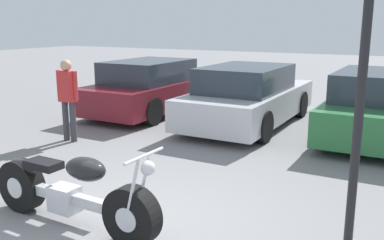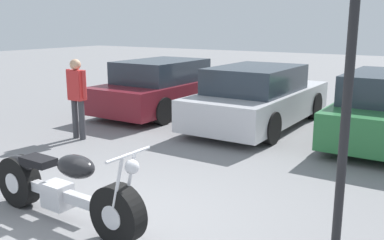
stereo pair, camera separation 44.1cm
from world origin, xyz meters
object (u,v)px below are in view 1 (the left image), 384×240
object	(u,v)px
motorcycle	(70,192)
person_standing	(68,94)
lamp_post	(366,33)
parked_car_green	(379,106)
parked_car_maroon	(153,87)
parked_car_silver	(248,97)

from	to	relation	value
motorcycle	person_standing	size ratio (longest dim) A/B	1.48
lamp_post	person_standing	xyz separation A→B (m)	(-5.55, 1.72, -1.24)
motorcycle	parked_car_green	size ratio (longest dim) A/B	0.54
person_standing	motorcycle	bearing A→B (deg)	-45.38
motorcycle	parked_car_green	distance (m)	6.54
motorcycle	parked_car_green	bearing A→B (deg)	66.28
motorcycle	parked_car_green	xyz separation A→B (m)	(2.63, 5.98, 0.24)
parked_car_maroon	parked_car_green	distance (m)	5.45
motorcycle	parked_car_silver	bearing A→B (deg)	90.96
lamp_post	person_standing	size ratio (longest dim) A/B	2.15
motorcycle	lamp_post	bearing A→B (deg)	18.68
parked_car_silver	motorcycle	bearing A→B (deg)	-89.04
parked_car_green	parked_car_maroon	bearing A→B (deg)	-178.99
parked_car_green	person_standing	distance (m)	6.23
parked_car_maroon	parked_car_green	size ratio (longest dim) A/B	1.00
parked_car_silver	person_standing	distance (m)	3.97
lamp_post	parked_car_maroon	bearing A→B (deg)	139.28
parked_car_maroon	lamp_post	size ratio (longest dim) A/B	1.27
parked_car_green	lamp_post	xyz separation A→B (m)	(0.26, -5.01, 1.54)
parked_car_maroon	parked_car_silver	size ratio (longest dim) A/B	1.00
motorcycle	lamp_post	size ratio (longest dim) A/B	0.69
parked_car_silver	person_standing	world-z (taller)	person_standing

